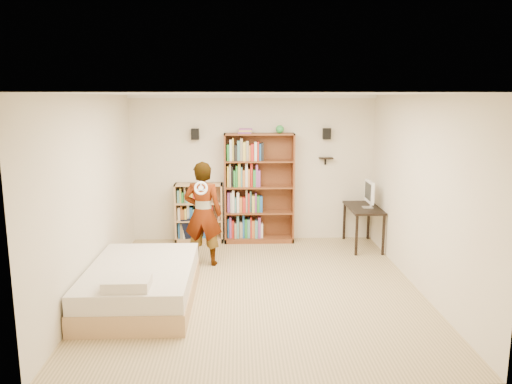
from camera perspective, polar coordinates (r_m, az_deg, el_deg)
ground at (r=7.21m, az=0.23°, el=-10.85°), size 4.50×5.00×0.01m
room_shell at (r=6.76m, az=0.24°, el=3.16°), size 4.52×5.02×2.71m
crown_molding at (r=6.70m, az=0.25°, el=10.89°), size 4.50×5.00×0.06m
speaker_left at (r=9.15m, az=-6.97°, el=6.59°), size 0.14×0.12×0.20m
speaker_right at (r=9.26m, az=8.09°, el=6.61°), size 0.14×0.12×0.20m
wall_shelf at (r=9.31m, az=8.01°, el=3.85°), size 0.25×0.16×0.02m
tall_bookshelf at (r=9.17m, az=0.37°, el=0.42°), size 1.27×0.37×2.02m
low_bookshelf at (r=9.30m, az=-6.52°, el=-2.39°), size 0.88×0.33×1.10m
computer_desk at (r=9.18m, az=12.11°, el=-3.90°), size 0.54×1.08×0.74m
imac at (r=8.98m, az=12.70°, el=-0.27°), size 0.11×0.49×0.48m
daybed at (r=6.81m, az=-12.98°, el=-9.70°), size 1.36×2.09×0.62m
person at (r=7.97m, az=-6.07°, el=-2.48°), size 0.66×0.49×1.67m
wii_wheel at (r=7.57m, az=-6.31°, el=0.44°), size 0.21×0.08×0.21m
navy_bag at (r=9.39m, az=-7.40°, el=-4.21°), size 0.41×0.32×0.49m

